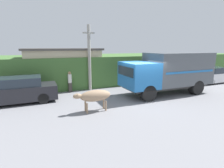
{
  "coord_description": "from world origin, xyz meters",
  "views": [
    {
      "loc": [
        -6.21,
        -9.35,
        3.43
      ],
      "look_at": [
        -2.26,
        0.02,
        1.25
      ],
      "focal_mm": 28.0,
      "sensor_mm": 36.0,
      "label": 1
    }
  ],
  "objects_px": {
    "cargo_truck": "(169,71)",
    "brown_cow": "(95,96)",
    "hatchback_car": "(214,75)",
    "pedestrian_on_hill": "(70,81)",
    "utility_pole": "(89,57)",
    "parked_suv": "(19,90)"
  },
  "relations": [
    {
      "from": "hatchback_car",
      "to": "utility_pole",
      "type": "xyz_separation_m",
      "value": [
        -11.88,
        1.83,
        1.93
      ]
    },
    {
      "from": "pedestrian_on_hill",
      "to": "utility_pole",
      "type": "bearing_deg",
      "value": 173.2
    },
    {
      "from": "hatchback_car",
      "to": "pedestrian_on_hill",
      "type": "distance_m",
      "value": 13.6
    },
    {
      "from": "brown_cow",
      "to": "utility_pole",
      "type": "relative_size",
      "value": 0.4
    },
    {
      "from": "utility_pole",
      "to": "hatchback_car",
      "type": "bearing_deg",
      "value": -8.78
    },
    {
      "from": "pedestrian_on_hill",
      "to": "utility_pole",
      "type": "distance_m",
      "value": 2.38
    },
    {
      "from": "cargo_truck",
      "to": "parked_suv",
      "type": "relative_size",
      "value": 1.5
    },
    {
      "from": "hatchback_car",
      "to": "pedestrian_on_hill",
      "type": "xyz_separation_m",
      "value": [
        -13.49,
        1.73,
        0.18
      ]
    },
    {
      "from": "brown_cow",
      "to": "hatchback_car",
      "type": "xyz_separation_m",
      "value": [
        12.96,
        2.88,
        -0.14
      ]
    },
    {
      "from": "cargo_truck",
      "to": "hatchback_car",
      "type": "xyz_separation_m",
      "value": [
        6.83,
        1.45,
        -0.96
      ]
    },
    {
      "from": "pedestrian_on_hill",
      "to": "utility_pole",
      "type": "height_order",
      "value": "utility_pole"
    },
    {
      "from": "brown_cow",
      "to": "parked_suv",
      "type": "xyz_separation_m",
      "value": [
        -3.9,
        3.24,
        -0.07
      ]
    },
    {
      "from": "pedestrian_on_hill",
      "to": "parked_suv",
      "type": "bearing_deg",
      "value": 11.78
    },
    {
      "from": "parked_suv",
      "to": "pedestrian_on_hill",
      "type": "bearing_deg",
      "value": 17.96
    },
    {
      "from": "hatchback_car",
      "to": "pedestrian_on_hill",
      "type": "height_order",
      "value": "pedestrian_on_hill"
    },
    {
      "from": "cargo_truck",
      "to": "pedestrian_on_hill",
      "type": "relative_size",
      "value": 4.23
    },
    {
      "from": "brown_cow",
      "to": "parked_suv",
      "type": "height_order",
      "value": "parked_suv"
    },
    {
      "from": "cargo_truck",
      "to": "pedestrian_on_hill",
      "type": "distance_m",
      "value": 7.43
    },
    {
      "from": "brown_cow",
      "to": "hatchback_car",
      "type": "distance_m",
      "value": 13.28
    },
    {
      "from": "cargo_truck",
      "to": "brown_cow",
      "type": "distance_m",
      "value": 6.35
    },
    {
      "from": "parked_suv",
      "to": "utility_pole",
      "type": "bearing_deg",
      "value": 12.29
    },
    {
      "from": "cargo_truck",
      "to": "parked_suv",
      "type": "height_order",
      "value": "cargo_truck"
    }
  ]
}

